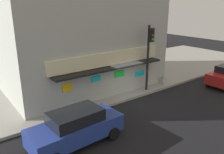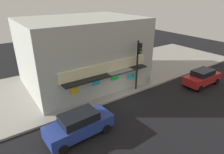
{
  "view_description": "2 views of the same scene",
  "coord_description": "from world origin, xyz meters",
  "px_view_note": "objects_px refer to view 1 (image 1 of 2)",
  "views": [
    {
      "loc": [
        -10.21,
        -11.31,
        6.59
      ],
      "look_at": [
        -1.23,
        0.72,
        1.75
      ],
      "focal_mm": 37.29,
      "sensor_mm": 36.0,
      "label": 1
    },
    {
      "loc": [
        -9.96,
        -12.35,
        8.95
      ],
      "look_at": [
        -0.76,
        0.86,
        1.99
      ],
      "focal_mm": 31.0,
      "sensor_mm": 36.0,
      "label": 2
    }
  ],
  "objects_px": {
    "fire_hydrant": "(164,79)",
    "pedestrian": "(150,67)",
    "traffic_light": "(149,50)",
    "trash_can": "(140,79)",
    "parked_car_blue": "(76,127)"
  },
  "relations": [
    {
      "from": "fire_hydrant",
      "to": "parked_car_blue",
      "type": "relative_size",
      "value": 0.17
    },
    {
      "from": "traffic_light",
      "to": "trash_can",
      "type": "bearing_deg",
      "value": 68.01
    },
    {
      "from": "traffic_light",
      "to": "fire_hydrant",
      "type": "height_order",
      "value": "traffic_light"
    },
    {
      "from": "traffic_light",
      "to": "trash_can",
      "type": "distance_m",
      "value": 3.14
    },
    {
      "from": "traffic_light",
      "to": "fire_hydrant",
      "type": "bearing_deg",
      "value": 8.28
    },
    {
      "from": "trash_can",
      "to": "pedestrian",
      "type": "relative_size",
      "value": 0.41
    },
    {
      "from": "fire_hydrant",
      "to": "parked_car_blue",
      "type": "distance_m",
      "value": 10.28
    },
    {
      "from": "fire_hydrant",
      "to": "parked_car_blue",
      "type": "bearing_deg",
      "value": -162.44
    },
    {
      "from": "trash_can",
      "to": "parked_car_blue",
      "type": "bearing_deg",
      "value": -152.92
    },
    {
      "from": "trash_can",
      "to": "pedestrian",
      "type": "height_order",
      "value": "pedestrian"
    },
    {
      "from": "fire_hydrant",
      "to": "parked_car_blue",
      "type": "height_order",
      "value": "parked_car_blue"
    },
    {
      "from": "traffic_light",
      "to": "pedestrian",
      "type": "xyz_separation_m",
      "value": [
        2.18,
        1.86,
        -2.11
      ]
    },
    {
      "from": "pedestrian",
      "to": "traffic_light",
      "type": "bearing_deg",
      "value": -139.46
    },
    {
      "from": "fire_hydrant",
      "to": "pedestrian",
      "type": "distance_m",
      "value": 1.68
    },
    {
      "from": "trash_can",
      "to": "parked_car_blue",
      "type": "relative_size",
      "value": 0.16
    }
  ]
}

